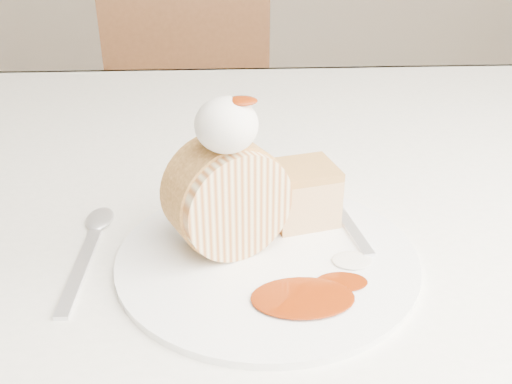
{
  "coord_description": "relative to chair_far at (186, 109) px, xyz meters",
  "views": [
    {
      "loc": [
        -0.06,
        -0.46,
        1.06
      ],
      "look_at": [
        -0.04,
        -0.0,
        0.82
      ],
      "focal_mm": 40.0,
      "sensor_mm": 36.0,
      "label": 1
    }
  ],
  "objects": [
    {
      "name": "caramel_drizzle",
      "position": [
        0.13,
        -1.1,
        0.41
      ],
      "size": [
        0.03,
        0.02,
        0.01
      ],
      "primitive_type": "ellipsoid",
      "color": "maroon",
      "rests_on": "whipped_cream"
    },
    {
      "name": "plate",
      "position": [
        0.15,
        -1.1,
        0.24
      ],
      "size": [
        0.35,
        0.35,
        0.01
      ],
      "primitive_type": "cylinder",
      "rotation": [
        0.0,
        0.0,
        0.25
      ],
      "color": "white",
      "rests_on": "table"
    },
    {
      "name": "cake_chunk",
      "position": [
        0.19,
        -1.04,
        0.27
      ],
      "size": [
        0.08,
        0.07,
        0.05
      ],
      "primitive_type": "cube",
      "rotation": [
        0.0,
        0.0,
        0.25
      ],
      "color": "tan",
      "rests_on": "plate"
    },
    {
      "name": "chair_far",
      "position": [
        0.0,
        0.0,
        0.0
      ],
      "size": [
        0.49,
        0.49,
        0.89
      ],
      "rotation": [
        0.0,
        0.0,
        3.33
      ],
      "color": "brown",
      "rests_on": "ground"
    },
    {
      "name": "spoon",
      "position": [
        -0.02,
        -1.11,
        0.24
      ],
      "size": [
        0.03,
        0.17,
        0.0
      ],
      "primitive_type": "cube",
      "rotation": [
        0.0,
        0.0,
        -0.01
      ],
      "color": "silver",
      "rests_on": "table"
    },
    {
      "name": "caramel_pool",
      "position": [
        0.18,
        -1.17,
        0.25
      ],
      "size": [
        0.1,
        0.08,
        0.0
      ],
      "primitive_type": null,
      "rotation": [
        0.0,
        0.0,
        0.25
      ],
      "color": "maroon",
      "rests_on": "plate"
    },
    {
      "name": "fork",
      "position": [
        0.24,
        -1.05,
        0.25
      ],
      "size": [
        0.05,
        0.17,
        0.0
      ],
      "primitive_type": "cube",
      "rotation": [
        0.0,
        0.0,
        0.15
      ],
      "color": "silver",
      "rests_on": "plate"
    },
    {
      "name": "whipped_cream",
      "position": [
        0.12,
        -1.1,
        0.38
      ],
      "size": [
        0.05,
        0.05,
        0.05
      ],
      "primitive_type": "ellipsoid",
      "color": "silver",
      "rests_on": "roulade_slice"
    },
    {
      "name": "table",
      "position": [
        0.18,
        -0.89,
        0.15
      ],
      "size": [
        1.4,
        0.9,
        0.75
      ],
      "color": "silver",
      "rests_on": "ground"
    },
    {
      "name": "roulade_slice",
      "position": [
        0.12,
        -1.09,
        0.3
      ],
      "size": [
        0.12,
        0.1,
        0.11
      ],
      "primitive_type": "cylinder",
      "rotation": [
        1.57,
        0.0,
        0.47
      ],
      "color": "beige",
      "rests_on": "plate"
    }
  ]
}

